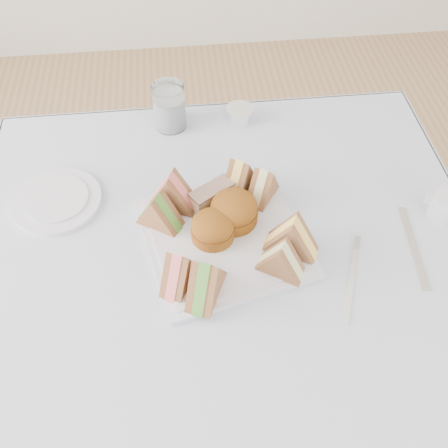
{
  "coord_description": "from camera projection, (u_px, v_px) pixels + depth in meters",
  "views": [
    {
      "loc": [
        -0.07,
        -0.52,
        1.54
      ],
      "look_at": [
        -0.0,
        0.08,
        0.8
      ],
      "focal_mm": 40.0,
      "sensor_mm": 36.0,
      "label": 1
    }
  ],
  "objects": [
    {
      "name": "sandwich_fr_a",
      "position": [
        292.0,
        235.0,
        0.93
      ],
      "size": [
        0.11,
        0.09,
        0.09
      ],
      "primitive_type": null,
      "rotation": [
        0.0,
        0.0,
        -0.47
      ],
      "color": "#996844",
      "rests_on": "serving_plate"
    },
    {
      "name": "scone_right",
      "position": [
        234.0,
        210.0,
        0.99
      ],
      "size": [
        0.13,
        0.13,
        0.06
      ],
      "primitive_type": "cylinder",
      "rotation": [
        0.0,
        0.0,
        0.62
      ],
      "color": "#9B5C17",
      "rests_on": "serving_plate"
    },
    {
      "name": "pastry_slice",
      "position": [
        212.0,
        196.0,
        1.02
      ],
      "size": [
        0.1,
        0.08,
        0.04
      ],
      "primitive_type": "cube",
      "rotation": [
        0.0,
        0.0,
        0.56
      ],
      "color": "beige",
      "rests_on": "serving_plate"
    },
    {
      "name": "sandwich_bl_b",
      "position": [
        172.0,
        190.0,
        1.0
      ],
      "size": [
        0.11,
        0.08,
        0.09
      ],
      "primitive_type": null,
      "rotation": [
        0.0,
        0.0,
        2.75
      ],
      "color": "#996844",
      "rests_on": "serving_plate"
    },
    {
      "name": "tablecloth",
      "position": [
        231.0,
        273.0,
        0.95
      ],
      "size": [
        1.02,
        1.02,
        0.01
      ],
      "primitive_type": "cube",
      "color": "#B0B5C9",
      "rests_on": "table"
    },
    {
      "name": "sandwich_br_b",
      "position": [
        239.0,
        175.0,
        1.03
      ],
      "size": [
        0.09,
        0.1,
        0.08
      ],
      "primitive_type": null,
      "rotation": [
        0.0,
        0.0,
        -2.18
      ],
      "color": "#996844",
      "rests_on": "serving_plate"
    },
    {
      "name": "water_glass",
      "position": [
        169.0,
        107.0,
        1.17
      ],
      "size": [
        0.1,
        0.1,
        0.11
      ],
      "primitive_type": "cylinder",
      "rotation": [
        0.0,
        0.0,
        -0.33
      ],
      "color": "white",
      "rests_on": "tablecloth"
    },
    {
      "name": "floor",
      "position": [
        228.0,
        406.0,
        1.53
      ],
      "size": [
        4.0,
        4.0,
        0.0
      ],
      "primitive_type": "plane",
      "color": "#9E7751",
      "rests_on": "ground"
    },
    {
      "name": "sandwich_fl_a",
      "position": [
        179.0,
        268.0,
        0.89
      ],
      "size": [
        0.08,
        0.1,
        0.08
      ],
      "primitive_type": null,
      "rotation": [
        0.0,
        0.0,
        1.07
      ],
      "color": "#996844",
      "rests_on": "serving_plate"
    },
    {
      "name": "knife",
      "position": [
        413.0,
        247.0,
        0.98
      ],
      "size": [
        0.04,
        0.2,
        0.0
      ],
      "primitive_type": "cube",
      "rotation": [
        0.0,
        0.0,
        -0.1
      ],
      "color": "white",
      "rests_on": "tablecloth"
    },
    {
      "name": "sandwich_bl_a",
      "position": [
        159.0,
        210.0,
        0.97
      ],
      "size": [
        0.1,
        0.09,
        0.08
      ],
      "primitive_type": null,
      "rotation": [
        0.0,
        0.0,
        2.56
      ],
      "color": "#996844",
      "rests_on": "serving_plate"
    },
    {
      "name": "sandwich_fl_b",
      "position": [
        206.0,
        278.0,
        0.87
      ],
      "size": [
        0.09,
        0.11,
        0.09
      ],
      "primitive_type": null,
      "rotation": [
        0.0,
        0.0,
        1.15
      ],
      "color": "#996844",
      "rests_on": "serving_plate"
    },
    {
      "name": "table",
      "position": [
        229.0,
        355.0,
        1.24
      ],
      "size": [
        0.9,
        0.9,
        0.74
      ],
      "primitive_type": "cube",
      "color": "brown",
      "rests_on": "floor"
    },
    {
      "name": "sandwich_fr_b",
      "position": [
        281.0,
        258.0,
        0.91
      ],
      "size": [
        0.1,
        0.08,
        0.08
      ],
      "primitive_type": null,
      "rotation": [
        0.0,
        0.0,
        -0.55
      ],
      "color": "#996844",
      "rests_on": "serving_plate"
    },
    {
      "name": "creamer_jug",
      "position": [
        446.0,
        207.0,
        1.01
      ],
      "size": [
        0.08,
        0.08,
        0.06
      ],
      "primitive_type": "cylinder",
      "rotation": [
        0.0,
        0.0,
        -0.41
      ],
      "color": "silver",
      "rests_on": "tablecloth"
    },
    {
      "name": "serving_plate",
      "position": [
        224.0,
        238.0,
        0.99
      ],
      "size": [
        0.36,
        0.36,
        0.01
      ],
      "primitive_type": "cube",
      "rotation": [
        0.0,
        0.0,
        0.23
      ],
      "color": "silver",
      "rests_on": "tablecloth"
    },
    {
      "name": "sandwich_br_a",
      "position": [
        263.0,
        184.0,
        1.02
      ],
      "size": [
        0.08,
        0.1,
        0.08
      ],
      "primitive_type": null,
      "rotation": [
        0.0,
        0.0,
        -2.16
      ],
      "color": "#996844",
      "rests_on": "serving_plate"
    },
    {
      "name": "fork",
      "position": [
        351.0,
        285.0,
        0.93
      ],
      "size": [
        0.07,
        0.16,
        0.0
      ],
      "primitive_type": "cube",
      "rotation": [
        0.0,
        0.0,
        -0.38
      ],
      "color": "white",
      "rests_on": "tablecloth"
    },
    {
      "name": "side_plate",
      "position": [
        57.0,
        201.0,
        1.05
      ],
      "size": [
        0.2,
        0.2,
        0.01
      ],
      "primitive_type": "cylinder",
      "rotation": [
        0.0,
        0.0,
        0.05
      ],
      "color": "silver",
      "rests_on": "tablecloth"
    },
    {
      "name": "tea_strainer",
      "position": [
        239.0,
        115.0,
        1.21
      ],
      "size": [
        0.08,
        0.08,
        0.04
      ],
      "primitive_type": "cylinder",
      "rotation": [
        0.0,
        0.0,
        0.22
      ],
      "color": "white",
      "rests_on": "tablecloth"
    },
    {
      "name": "scone_left",
      "position": [
        213.0,
        228.0,
        0.96
      ],
      "size": [
        0.1,
        0.1,
        0.06
      ],
      "primitive_type": "cylinder",
      "rotation": [
        0.0,
        0.0,
        0.23
      ],
      "color": "#9B5C17",
      "rests_on": "serving_plate"
    }
  ]
}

